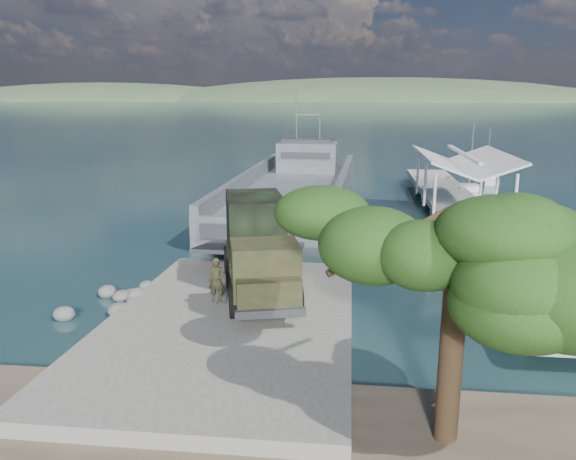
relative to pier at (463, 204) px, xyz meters
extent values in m
plane|color=#1C3B44|center=(-13.00, -18.77, -1.60)|extent=(1400.00, 1400.00, 0.00)
cube|color=slate|center=(-13.00, -19.77, -1.35)|extent=(10.00, 18.00, 0.50)
cube|color=gray|center=(0.00, -0.77, -0.60)|extent=(4.00, 44.00, 0.50)
cube|color=#41484C|center=(-12.91, 5.59, -1.16)|extent=(9.92, 29.64, 2.44)
cube|color=#41484C|center=(-17.02, 5.75, 0.65)|extent=(1.72, 29.33, 1.27)
cube|color=#41484C|center=(-8.81, 5.43, 0.65)|extent=(1.72, 29.33, 1.27)
cube|color=#41484C|center=(-13.48, -8.97, -0.62)|extent=(8.81, 0.73, 2.54)
cube|color=#41484C|center=(-12.54, 15.36, 1.53)|extent=(6.01, 4.13, 2.93)
cube|color=#303336|center=(-12.54, 15.36, 3.19)|extent=(5.00, 3.31, 0.39)
cylinder|color=gray|center=(-13.71, 15.40, 5.44)|extent=(0.16, 0.16, 4.89)
cylinder|color=gray|center=(-11.37, 15.31, 4.95)|extent=(0.16, 0.16, 3.91)
cylinder|color=black|center=(-12.79, -19.98, -0.39)|extent=(0.84, 1.50, 1.42)
cylinder|color=black|center=(-10.35, -19.34, -0.39)|extent=(0.84, 1.50, 1.42)
cylinder|color=black|center=(-13.73, -16.37, -0.39)|extent=(0.84, 1.50, 1.42)
cylinder|color=black|center=(-11.29, -15.74, -0.39)|extent=(0.84, 1.50, 1.42)
cylinder|color=black|center=(-14.28, -14.25, -0.39)|extent=(0.84, 1.50, 1.42)
cylinder|color=black|center=(-11.84, -13.61, -0.39)|extent=(0.84, 1.50, 1.42)
cube|color=black|center=(-12.34, -16.69, -0.22)|extent=(4.44, 8.67, 0.27)
cube|color=#1E301A|center=(-11.59, -19.55, 0.93)|extent=(3.20, 2.81, 2.19)
cube|color=#1E301A|center=(-11.26, -20.83, 0.38)|extent=(2.69, 1.59, 1.10)
cube|color=#1E301A|center=(-12.73, -15.21, 0.16)|extent=(3.92, 5.57, 0.38)
cube|color=black|center=(-12.78, -14.99, 1.75)|extent=(3.60, 4.69, 2.74)
cube|color=#303336|center=(-11.12, -21.36, -0.28)|extent=(2.72, 0.96, 0.33)
imported|color=#1E301A|center=(-13.69, -19.33, -0.13)|extent=(0.73, 0.49, 1.94)
cube|color=silver|center=(3.00, 12.66, -1.34)|extent=(2.20, 5.85, 0.94)
cube|color=silver|center=(2.90, 11.62, -0.72)|extent=(1.61, 1.80, 0.62)
cylinder|color=gray|center=(3.00, 12.66, 2.04)|extent=(0.10, 0.10, 6.24)
cube|color=silver|center=(6.52, 21.23, -1.37)|extent=(1.52, 4.98, 0.81)
cube|color=silver|center=(6.53, 20.33, -0.83)|extent=(1.28, 1.46, 0.54)
cylinder|color=gray|center=(6.52, 21.23, 1.56)|extent=(0.09, 0.09, 5.41)
cylinder|color=#322314|center=(-5.44, -27.37, 1.37)|extent=(0.64, 0.64, 6.15)
ellipsoid|color=#123C10|center=(-5.44, -27.37, 4.34)|extent=(5.94, 5.52, 2.55)
ellipsoid|color=#123C10|center=(-9.05, -24.19, 4.34)|extent=(2.97, 2.97, 1.70)
camera|label=1|loc=(-8.21, -41.31, 8.03)|focal=35.00mm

